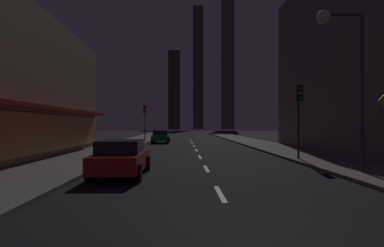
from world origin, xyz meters
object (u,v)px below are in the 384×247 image
(car_parked_near, at_px, (121,157))
(traffic_light_near_right, at_px, (299,105))
(fire_hydrant_far_left, at_px, (117,147))
(car_parked_far, at_px, (161,136))
(traffic_light_far_left, at_px, (145,115))
(street_lamp_right, at_px, (342,51))

(car_parked_near, distance_m, traffic_light_near_right, 10.49)
(fire_hydrant_far_left, relative_size, traffic_light_near_right, 0.16)
(car_parked_far, distance_m, traffic_light_far_left, 3.16)
(car_parked_far, height_order, fire_hydrant_far_left, car_parked_far)
(traffic_light_near_right, bearing_deg, car_parked_near, -153.17)
(car_parked_near, bearing_deg, traffic_light_near_right, 26.83)
(fire_hydrant_far_left, distance_m, street_lamp_right, 16.03)
(fire_hydrant_far_left, height_order, street_lamp_right, street_lamp_right)
(traffic_light_far_left, bearing_deg, car_parked_far, -17.75)
(fire_hydrant_far_left, bearing_deg, car_parked_far, 79.64)
(car_parked_far, bearing_deg, street_lamp_right, -68.68)
(car_parked_far, height_order, traffic_light_far_left, traffic_light_far_left)
(car_parked_far, xyz_separation_m, street_lamp_right, (8.98, -23.01, 4.33))
(traffic_light_far_left, distance_m, street_lamp_right, 26.07)
(car_parked_far, distance_m, fire_hydrant_far_left, 12.80)
(traffic_light_near_right, xyz_separation_m, street_lamp_right, (-0.12, -4.89, 1.87))
(car_parked_far, relative_size, traffic_light_far_left, 1.01)
(car_parked_near, relative_size, traffic_light_far_left, 1.01)
(car_parked_near, height_order, car_parked_far, same)
(traffic_light_far_left, bearing_deg, car_parked_near, -85.34)
(traffic_light_far_left, height_order, street_lamp_right, street_lamp_right)
(traffic_light_far_left, xyz_separation_m, street_lamp_right, (10.88, -23.61, 1.87))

